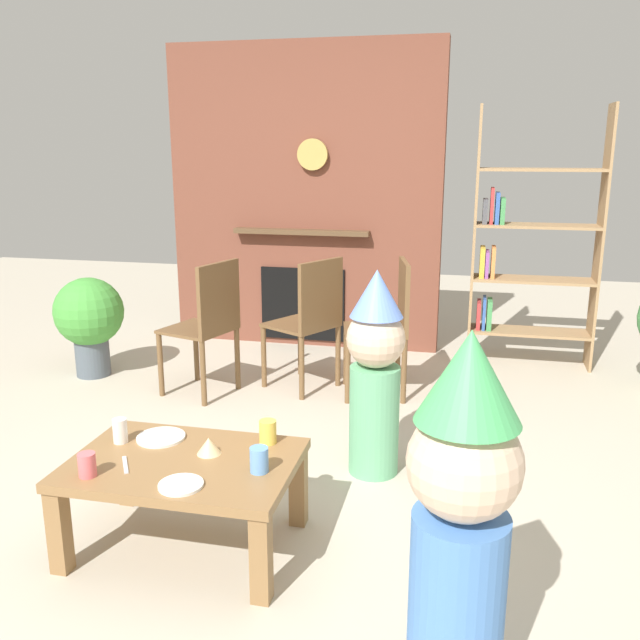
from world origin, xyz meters
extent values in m
plane|color=#BCB29E|center=(0.00, 0.00, 0.00)|extent=(12.00, 12.00, 0.00)
cube|color=brown|center=(-0.47, 2.60, 1.20)|extent=(2.20, 0.18, 2.40)
cube|color=black|center=(-0.47, 2.50, 0.35)|extent=(0.70, 0.02, 0.60)
cube|color=brown|center=(-0.47, 2.46, 0.95)|extent=(1.10, 0.10, 0.04)
cylinder|color=tan|center=(-0.38, 2.48, 1.55)|extent=(0.24, 0.04, 0.24)
cube|color=#9E7A51|center=(0.88, 2.40, 0.95)|extent=(0.02, 0.28, 1.90)
cube|color=#9E7A51|center=(1.76, 2.40, 0.95)|extent=(0.02, 0.28, 1.90)
cube|color=#9E7A51|center=(1.32, 2.40, 0.25)|extent=(0.86, 0.28, 0.02)
cube|color=#9E7A51|center=(1.32, 2.40, 0.65)|extent=(0.86, 0.28, 0.02)
cube|color=#9E7A51|center=(1.32, 2.40, 1.05)|extent=(0.86, 0.28, 0.02)
cube|color=#9E7A51|center=(1.32, 2.40, 1.45)|extent=(0.86, 0.28, 0.02)
cube|color=#B23333|center=(0.94, 2.40, 0.36)|extent=(0.03, 0.20, 0.21)
cube|color=#3359A5|center=(0.98, 2.40, 0.38)|extent=(0.02, 0.20, 0.24)
cube|color=#3F8C4C|center=(1.02, 2.40, 0.37)|extent=(0.04, 0.20, 0.22)
cube|color=gold|center=(0.95, 2.40, 0.77)|extent=(0.04, 0.20, 0.22)
cube|color=#8C4C99|center=(0.98, 2.40, 0.76)|extent=(0.02, 0.20, 0.19)
cube|color=#D87F3F|center=(1.03, 2.40, 0.77)|extent=(0.03, 0.20, 0.23)
cube|color=#4C4C51|center=(0.95, 2.40, 1.15)|extent=(0.03, 0.20, 0.18)
cube|color=#B23333|center=(0.99, 2.40, 1.19)|extent=(0.02, 0.20, 0.26)
cube|color=#3359A5|center=(1.03, 2.40, 1.17)|extent=(0.03, 0.20, 0.23)
cube|color=#3F8C4C|center=(1.07, 2.40, 1.15)|extent=(0.03, 0.20, 0.19)
cube|color=olive|center=(-0.22, -0.45, 0.37)|extent=(0.90, 0.63, 0.04)
cube|color=olive|center=(-0.63, -0.72, 0.17)|extent=(0.07, 0.07, 0.35)
cube|color=olive|center=(0.18, -0.72, 0.17)|extent=(0.07, 0.07, 0.35)
cube|color=olive|center=(-0.63, -0.18, 0.17)|extent=(0.07, 0.07, 0.35)
cube|color=olive|center=(0.18, -0.18, 0.17)|extent=(0.07, 0.07, 0.35)
cylinder|color=#E5666B|center=(-0.52, -0.66, 0.44)|extent=(0.07, 0.07, 0.09)
cylinder|color=#669EE0|center=(0.11, -0.48, 0.44)|extent=(0.07, 0.07, 0.10)
cylinder|color=silver|center=(-0.55, -0.35, 0.44)|extent=(0.06, 0.06, 0.11)
cylinder|color=#F2CC4C|center=(0.06, -0.22, 0.44)|extent=(0.07, 0.07, 0.10)
cylinder|color=white|center=(-0.40, -0.28, 0.40)|extent=(0.21, 0.21, 0.01)
cylinder|color=white|center=(-0.14, -0.66, 0.40)|extent=(0.17, 0.17, 0.01)
cone|color=#EAC68C|center=(-0.14, -0.38, 0.42)|extent=(0.10, 0.10, 0.07)
cube|color=silver|center=(-0.42, -0.55, 0.39)|extent=(0.09, 0.14, 0.01)
cylinder|color=#4C7FC6|center=(0.87, -1.03, 0.31)|extent=(0.28, 0.28, 0.62)
sphere|color=beige|center=(0.87, -1.03, 0.78)|extent=(0.32, 0.32, 0.32)
cone|color=#4CB766|center=(0.87, -1.03, 1.02)|extent=(0.29, 0.29, 0.26)
cylinder|color=#66B27F|center=(0.43, 0.38, 0.28)|extent=(0.25, 0.25, 0.56)
sphere|color=beige|center=(0.43, 0.38, 0.70)|extent=(0.29, 0.29, 0.29)
cone|color=#668CE5|center=(0.43, 0.38, 0.93)|extent=(0.26, 0.26, 0.23)
cube|color=brown|center=(-0.87, 1.26, 0.44)|extent=(0.50, 0.50, 0.02)
cube|color=brown|center=(-0.69, 1.21, 0.68)|extent=(0.15, 0.39, 0.45)
cylinder|color=brown|center=(-0.99, 1.49, 0.21)|extent=(0.04, 0.04, 0.43)
cylinder|color=brown|center=(-1.10, 1.14, 0.21)|extent=(0.04, 0.04, 0.43)
cylinder|color=brown|center=(-0.65, 1.38, 0.21)|extent=(0.04, 0.04, 0.43)
cylinder|color=brown|center=(-0.75, 1.04, 0.21)|extent=(0.04, 0.04, 0.43)
cube|color=brown|center=(-0.24, 1.53, 0.44)|extent=(0.55, 0.55, 0.02)
cube|color=brown|center=(-0.08, 1.43, 0.68)|extent=(0.22, 0.36, 0.45)
cylinder|color=brown|center=(-0.30, 1.77, 0.21)|extent=(0.04, 0.04, 0.43)
cylinder|color=brown|center=(-0.48, 1.46, 0.21)|extent=(0.04, 0.04, 0.43)
cylinder|color=brown|center=(0.01, 1.59, 0.21)|extent=(0.04, 0.04, 0.43)
cylinder|color=brown|center=(-0.17, 1.28, 0.21)|extent=(0.04, 0.04, 0.43)
cube|color=brown|center=(0.27, 1.50, 0.44)|extent=(0.48, 0.48, 0.02)
cube|color=brown|center=(0.45, 1.54, 0.68)|extent=(0.11, 0.40, 0.45)
cylinder|color=brown|center=(0.06, 1.63, 0.21)|extent=(0.04, 0.04, 0.43)
cylinder|color=brown|center=(0.13, 1.28, 0.21)|extent=(0.04, 0.04, 0.43)
cylinder|color=brown|center=(0.41, 1.71, 0.21)|extent=(0.04, 0.04, 0.43)
cylinder|color=brown|center=(0.48, 1.36, 0.21)|extent=(0.04, 0.04, 0.43)
cylinder|color=#4C5660|center=(-1.77, 1.43, 0.13)|extent=(0.24, 0.24, 0.26)
sphere|color=green|center=(-1.77, 1.43, 0.47)|extent=(0.49, 0.49, 0.49)
camera|label=1|loc=(0.86, -2.75, 1.61)|focal=37.88mm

